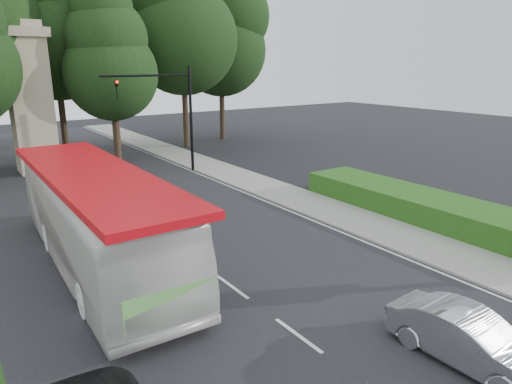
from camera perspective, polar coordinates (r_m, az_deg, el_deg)
road_surface at (r=19.51m, az=-10.07°, el=-6.59°), size 14.00×80.00×0.02m
sidewalk_right at (r=24.02m, az=8.61°, el=-2.07°), size 3.00×80.00×0.12m
hedge at (r=23.61m, az=20.69°, el=-1.89°), size 3.00×14.00×1.20m
traffic_signal_mast at (r=31.46m, az=-10.38°, el=10.66°), size 6.10×0.35×7.20m
monument at (r=35.00m, az=-26.40°, el=10.51°), size 3.00×3.00×10.05m
tree_center_right at (r=40.55m, az=-24.27°, el=19.69°), size 9.24×9.24×18.15m
tree_east_near at (r=43.67m, az=-17.86°, el=18.14°), size 8.12×8.12×15.95m
tree_east_mid at (r=41.95m, az=-9.32°, el=21.08°), size 9.52×9.52×18.70m
tree_far_east at (r=45.99m, az=-4.46°, el=19.50°), size 8.68×8.68×17.05m
tree_monument_right at (r=35.71m, az=-17.82°, el=16.13°), size 6.72×6.72×13.20m
transit_bus at (r=17.75m, az=-19.24°, el=-3.29°), size 3.46×13.20×3.65m
sedan_silver at (r=13.18m, az=25.10°, el=-16.28°), size 1.66×4.25×1.38m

